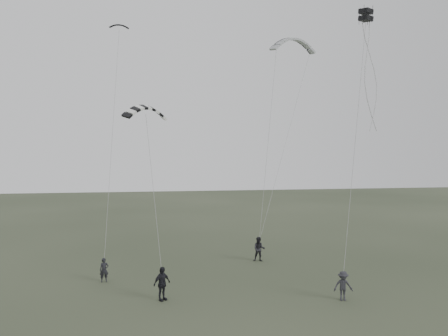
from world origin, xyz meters
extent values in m
plane|color=#2D3724|center=(0.00, 0.00, 0.00)|extent=(140.00, 140.00, 0.00)
imported|color=black|center=(-6.11, 4.69, 0.76)|extent=(0.60, 0.44, 1.52)
imported|color=black|center=(4.92, 8.21, 0.92)|extent=(1.03, 0.89, 1.85)
imported|color=black|center=(-2.57, 0.58, 0.94)|extent=(1.16, 1.03, 1.88)
imported|color=#26252A|center=(7.38, -1.10, 0.82)|extent=(1.13, 0.75, 1.64)
camera|label=1|loc=(-3.12, -23.67, 8.22)|focal=35.00mm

